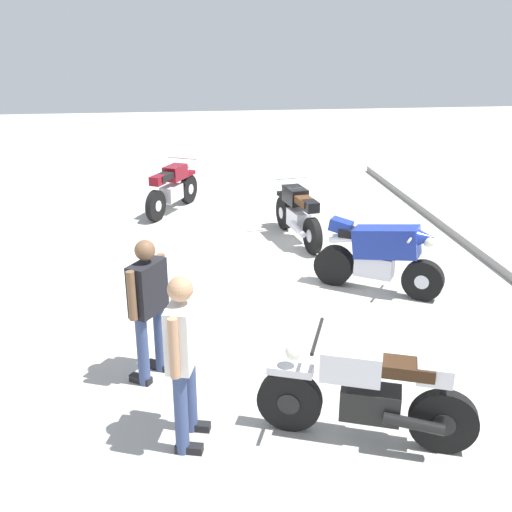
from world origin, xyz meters
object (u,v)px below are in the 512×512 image
at_px(motorcycle_silver_cruiser, 367,393).
at_px(person_in_black_shirt, 148,302).
at_px(motorcycle_maroon_cruiser, 172,188).
at_px(person_in_white_shirt, 183,351).
at_px(motorcycle_black_cruiser, 298,213).
at_px(motorcycle_blue_sportbike, 379,254).

xyz_separation_m(motorcycle_silver_cruiser, person_in_black_shirt, (-1.38, -2.07, 0.42)).
bearing_deg(motorcycle_silver_cruiser, motorcycle_maroon_cruiser, -56.44).
bearing_deg(motorcycle_maroon_cruiser, person_in_white_shirt, -150.38).
distance_m(motorcycle_black_cruiser, motorcycle_blue_sportbike, 2.55).
bearing_deg(motorcycle_silver_cruiser, motorcycle_blue_sportbike, -89.31).
xyz_separation_m(motorcycle_black_cruiser, motorcycle_maroon_cruiser, (-2.16, -2.31, 0.00)).
distance_m(motorcycle_maroon_cruiser, person_in_black_shirt, 6.60).
relative_size(motorcycle_black_cruiser, person_in_black_shirt, 1.25).
xyz_separation_m(motorcycle_maroon_cruiser, person_in_white_shirt, (7.78, 0.18, 0.47)).
bearing_deg(motorcycle_blue_sportbike, motorcycle_silver_cruiser, -76.83).
distance_m(motorcycle_black_cruiser, motorcycle_maroon_cruiser, 3.17).
distance_m(motorcycle_silver_cruiser, person_in_black_shirt, 2.52).
height_order(motorcycle_silver_cruiser, motorcycle_blue_sportbike, motorcycle_blue_sportbike).
distance_m(motorcycle_silver_cruiser, person_in_white_shirt, 1.77).
xyz_separation_m(motorcycle_silver_cruiser, motorcycle_blue_sportbike, (-3.38, 1.21, 0.07)).
height_order(motorcycle_silver_cruiser, person_in_black_shirt, person_in_black_shirt).
bearing_deg(person_in_black_shirt, motorcycle_black_cruiser, -86.36).
distance_m(motorcycle_black_cruiser, person_in_black_shirt, 5.10).
relative_size(motorcycle_black_cruiser, person_in_white_shirt, 1.21).
bearing_deg(person_in_black_shirt, motorcycle_maroon_cruiser, -58.51).
bearing_deg(motorcycle_blue_sportbike, person_in_black_shirt, -115.83).
relative_size(motorcycle_blue_sportbike, person_in_white_shirt, 1.01).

